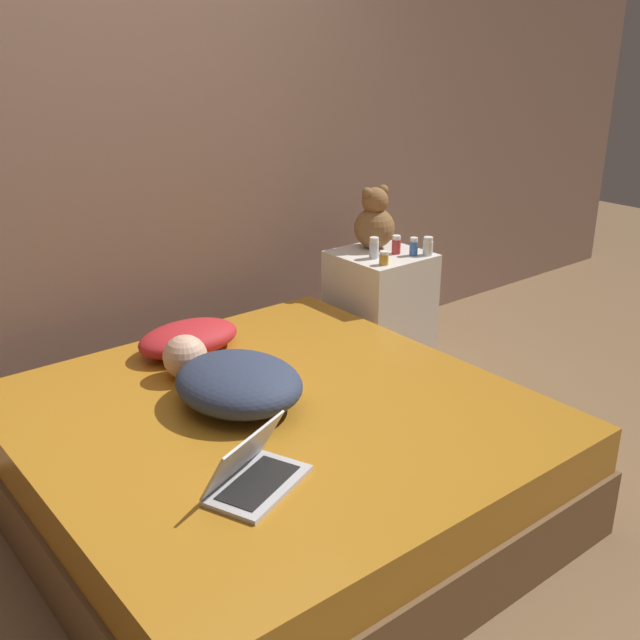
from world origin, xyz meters
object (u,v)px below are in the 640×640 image
Objects in this scene: bottle_white at (428,246)px; bottle_amber at (384,258)px; teddy_bear at (374,221)px; bottle_red at (396,245)px; pillow at (189,338)px; bottle_clear at (374,248)px; person_lying at (232,380)px; bottle_blue at (414,247)px; laptop at (253,473)px.

bottle_white is 0.29m from bottle_amber.
teddy_bear reaches higher than bottle_red.
pillow is 4.22× the size of bottle_clear.
bottle_amber is (1.12, 0.37, 0.18)m from person_lying.
teddy_bear reaches higher than pillow.
person_lying is 1.46m from teddy_bear.
bottle_amber is (1.02, -0.14, 0.20)m from pillow.
bottle_amber is at bearing -108.52° from bottle_clear.
person_lying is 1.39m from bottle_red.
teddy_bear is 0.21m from bottle_clear.
bottle_red is 0.09m from bottle_blue.
bottle_blue is at bearing 145.67° from bottle_white.
person_lying is 0.58m from laptop.
bottle_amber is at bearing -123.47° from teddy_bear.
bottle_red is 0.21m from bottle_amber.
person_lying is 7.42× the size of bottle_white.
bottle_blue reaches higher than laptop.
bottle_white is (0.12, -0.27, -0.10)m from teddy_bear.
bottle_white is 0.99× the size of bottle_red.
bottle_red is 1.40× the size of bottle_amber.
bottle_clear is at bearing 152.60° from bottle_white.
person_lying is at bearing -160.03° from bottle_red.
bottle_clear reaches higher than bottle_blue.
bottle_white reaches higher than laptop.
bottle_amber is at bearing 11.94° from person_lying.
bottle_red is (-0.11, 0.12, 0.00)m from bottle_white.
bottle_red is (0.01, -0.15, -0.10)m from teddy_bear.
laptop is 4.09× the size of bottle_blue.
person_lying is at bearing -161.65° from bottle_amber.
teddy_bear is at bearing 56.53° from bottle_amber.
bottle_blue is at bearing 5.90° from bottle_amber.
laptop is 1.86m from bottle_red.
bottle_red reaches higher than laptop.
pillow is at bearing 174.86° from bottle_blue.
bottle_red reaches higher than bottle_white.
bottle_blue is at bearing -58.87° from bottle_red.
bottle_clear reaches higher than bottle_amber.
bottle_red is at bearing -1.63° from pillow.
bottle_amber is at bearing -150.83° from bottle_red.
bottle_white is 0.28m from bottle_clear.
bottle_white reaches higher than bottle_blue.
bottle_red is at bearing 10.14° from laptop.
person_lying is 1.27m from bottle_clear.
bottle_blue is at bearing 9.92° from person_lying.
teddy_bear reaches higher than bottle_amber.
teddy_bear is at bearing 95.30° from bottle_red.
pillow is 1.39× the size of teddy_bear.
laptop is at bearing -144.76° from bottle_clear.
bottle_blue is at bearing 7.31° from laptop.
bottle_blue is (-0.06, 0.04, -0.00)m from bottle_white.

